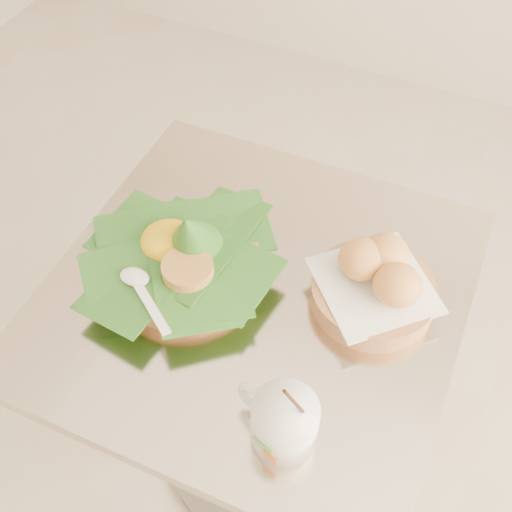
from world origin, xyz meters
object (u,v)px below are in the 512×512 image
at_px(cafe_table, 256,354).
at_px(rice_basket, 184,254).
at_px(coffee_mug, 283,421).
at_px(bread_basket, 376,283).

distance_m(cafe_table, rice_basket, 0.30).
xyz_separation_m(cafe_table, rice_basket, (-0.13, -0.01, 0.26)).
bearing_deg(coffee_mug, rice_basket, 142.52).
height_order(cafe_table, rice_basket, rice_basket).
height_order(cafe_table, bread_basket, bread_basket).
xyz_separation_m(cafe_table, bread_basket, (0.19, 0.07, 0.26)).
bearing_deg(bread_basket, rice_basket, -166.06).
height_order(rice_basket, coffee_mug, coffee_mug).
bearing_deg(bread_basket, cafe_table, -160.74).
bearing_deg(coffee_mug, bread_basket, 81.15).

